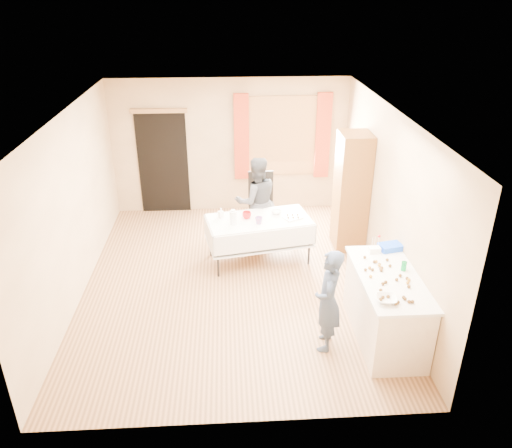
{
  "coord_description": "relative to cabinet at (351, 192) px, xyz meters",
  "views": [
    {
      "loc": [
        -0.07,
        -6.54,
        4.16
      ],
      "look_at": [
        0.33,
        0.0,
        0.97
      ],
      "focal_mm": 35.0,
      "sensor_mm": 36.0,
      "label": 1
    }
  ],
  "objects": [
    {
      "name": "window_frame",
      "position": [
        -0.99,
        1.67,
        0.5
      ],
      "size": [
        1.32,
        0.06,
        1.52
      ],
      "primitive_type": "cube",
      "color": "olive",
      "rests_on": "wall_back"
    },
    {
      "name": "blue_basket",
      "position": [
        0.11,
        -1.83,
        -0.05
      ],
      "size": [
        0.34,
        0.26,
        0.08
      ],
      "primitive_type": "cube",
      "rotation": [
        0.0,
        0.0,
        0.22
      ],
      "color": "blue",
      "rests_on": "counter"
    },
    {
      "name": "party_table",
      "position": [
        -1.57,
        -0.42,
        -0.56
      ],
      "size": [
        1.78,
        1.15,
        0.75
      ],
      "rotation": [
        0.0,
        0.0,
        0.19
      ],
      "color": "black",
      "rests_on": "floor"
    },
    {
      "name": "girl",
      "position": [
        -0.88,
        -2.63,
        -0.33
      ],
      "size": [
        0.63,
        0.53,
        1.35
      ],
      "primitive_type": "imported",
      "rotation": [
        0.0,
        0.0,
        -1.79
      ],
      "color": "#23304B",
      "rests_on": "floor"
    },
    {
      "name": "wall_left",
      "position": [
        -4.25,
        -1.05,
        0.3
      ],
      "size": [
        0.02,
        5.5,
        2.6
      ],
      "primitive_type": "cube",
      "color": "tan",
      "rests_on": "floor"
    },
    {
      "name": "foam_block",
      "position": [
        -0.13,
        -1.9,
        -0.05
      ],
      "size": [
        0.16,
        0.11,
        0.08
      ],
      "primitive_type": "cube",
      "rotation": [
        0.0,
        0.0,
        0.05
      ],
      "color": "white",
      "rests_on": "counter"
    },
    {
      "name": "wall_front",
      "position": [
        -1.99,
        -3.81,
        0.3
      ],
      "size": [
        4.5,
        0.02,
        2.6
      ],
      "primitive_type": "cube",
      "color": "tan",
      "rests_on": "floor"
    },
    {
      "name": "door_lintel",
      "position": [
        -3.29,
        1.65,
        1.02
      ],
      "size": [
        1.05,
        0.06,
        0.08
      ],
      "primitive_type": "cube",
      "color": "olive",
      "rests_on": "wall_back"
    },
    {
      "name": "wall_back",
      "position": [
        -1.99,
        1.71,
        0.3
      ],
      "size": [
        4.5,
        0.02,
        2.6
      ],
      "primitive_type": "cube",
      "color": "tan",
      "rests_on": "floor"
    },
    {
      "name": "soda_can",
      "position": [
        0.11,
        -2.37,
        -0.03
      ],
      "size": [
        0.08,
        0.08,
        0.12
      ],
      "primitive_type": "cylinder",
      "rotation": [
        0.0,
        0.0,
        0.3
      ],
      "color": "#087B2F",
      "rests_on": "counter"
    },
    {
      "name": "ceiling",
      "position": [
        -1.99,
        -1.05,
        1.61
      ],
      "size": [
        4.5,
        5.5,
        0.02
      ],
      "primitive_type": "cube",
      "color": "white",
      "rests_on": "floor"
    },
    {
      "name": "curtain_left",
      "position": [
        -1.77,
        1.62,
        0.5
      ],
      "size": [
        0.28,
        0.06,
        1.65
      ],
      "primitive_type": "cube",
      "color": "#AA341B",
      "rests_on": "wall_back"
    },
    {
      "name": "pitcher",
      "position": [
        -1.98,
        -0.59,
        -0.14
      ],
      "size": [
        0.13,
        0.13,
        0.22
      ],
      "primitive_type": "cylinder",
      "rotation": [
        0.0,
        0.0,
        0.16
      ],
      "color": "silver",
      "rests_on": "party_table"
    },
    {
      "name": "woman",
      "position": [
        -1.57,
        0.23,
        -0.22
      ],
      "size": [
        1.01,
        0.91,
        1.56
      ],
      "primitive_type": "imported",
      "rotation": [
        0.0,
        0.0,
        3.36
      ],
      "color": "black",
      "rests_on": "floor"
    },
    {
      "name": "pastry_tray",
      "position": [
        -1.03,
        -0.43,
        -0.24
      ],
      "size": [
        0.34,
        0.31,
        0.02
      ],
      "primitive_type": "cube",
      "rotation": [
        0.0,
        0.0,
        0.49
      ],
      "color": "white",
      "rests_on": "party_table"
    },
    {
      "name": "small_bowl",
      "position": [
        -1.27,
        -0.24,
        -0.22
      ],
      "size": [
        0.18,
        0.18,
        0.05
      ],
      "primitive_type": "imported",
      "rotation": [
        0.0,
        0.0,
        -0.04
      ],
      "color": "white",
      "rests_on": "party_table"
    },
    {
      "name": "curtain_right",
      "position": [
        -0.21,
        1.62,
        0.5
      ],
      "size": [
        0.28,
        0.06,
        1.65
      ],
      "primitive_type": "cube",
      "color": "#AA341B",
      "rests_on": "wall_back"
    },
    {
      "name": "cup_rainbow",
      "position": [
        -1.59,
        -0.6,
        -0.2
      ],
      "size": [
        0.12,
        0.12,
        0.11
      ],
      "primitive_type": "imported",
      "rotation": [
        0.0,
        0.0,
        0.0
      ],
      "color": "red",
      "rests_on": "party_table"
    },
    {
      "name": "cake_balls",
      "position": [
        -0.15,
        -2.6,
        -0.07
      ],
      "size": [
        0.5,
        1.09,
        0.04
      ],
      "color": "#3F2314",
      "rests_on": "counter"
    },
    {
      "name": "wall_right",
      "position": [
        0.27,
        -1.05,
        0.3
      ],
      "size": [
        0.02,
        5.5,
        2.6
      ],
      "primitive_type": "cube",
      "color": "tan",
      "rests_on": "floor"
    },
    {
      "name": "floor",
      "position": [
        -1.99,
        -1.05,
        -1.01
      ],
      "size": [
        4.5,
        5.5,
        0.02
      ],
      "primitive_type": "cube",
      "color": "#9E7047",
      "rests_on": "ground"
    },
    {
      "name": "window_pane",
      "position": [
        -0.99,
        1.65,
        0.5
      ],
      "size": [
        1.2,
        0.02,
        1.4
      ],
      "primitive_type": "cube",
      "color": "white",
      "rests_on": "wall_back"
    },
    {
      "name": "doorway",
      "position": [
        -3.29,
        1.68,
        -0.0
      ],
      "size": [
        0.95,
        0.04,
        2.0
      ],
      "primitive_type": "cube",
      "color": "black",
      "rests_on": "floor"
    },
    {
      "name": "cabinet",
      "position": [
        0.0,
        0.0,
        0.0
      ],
      "size": [
        0.5,
        0.6,
        2.0
      ],
      "primitive_type": "cube",
      "color": "brown",
      "rests_on": "floor"
    },
    {
      "name": "chair",
      "position": [
        -1.45,
        0.65,
        -0.67
      ],
      "size": [
        0.47,
        0.47,
        1.1
      ],
      "rotation": [
        0.0,
        0.0,
        0.03
      ],
      "color": "black",
      "rests_on": "floor"
    },
    {
      "name": "mixing_bowl",
      "position": [
        -0.3,
        -3.02,
        -0.06
      ],
      "size": [
        0.31,
        0.31,
        0.06
      ],
      "primitive_type": "imported",
      "rotation": [
        0.0,
        0.0,
        -0.16
      ],
      "color": "white",
      "rests_on": "counter"
    },
    {
      "name": "cup_red",
      "position": [
        -1.77,
        -0.39,
        -0.2
      ],
      "size": [
        0.26,
        0.26,
        0.11
      ],
      "primitive_type": "imported",
      "rotation": [
        0.0,
        0.0,
        0.5
      ],
      "color": "red",
      "rests_on": "party_table"
    },
    {
      "name": "bottle",
      "position": [
        -2.18,
        -0.33,
        -0.17
      ],
      "size": [
        0.14,
        0.14,
        0.16
      ],
      "primitive_type": "imported",
      "rotation": [
        0.0,
        0.0,
        0.53
      ],
      "color": "white",
      "rests_on": "party_table"
    },
    {
      "name": "counter",
      "position": [
        -0.1,
        -2.49,
        -0.55
      ],
      "size": [
        0.75,
        1.59,
        0.91
      ],
      "color": "beige",
      "rests_on": "floor"
    }
  ]
}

